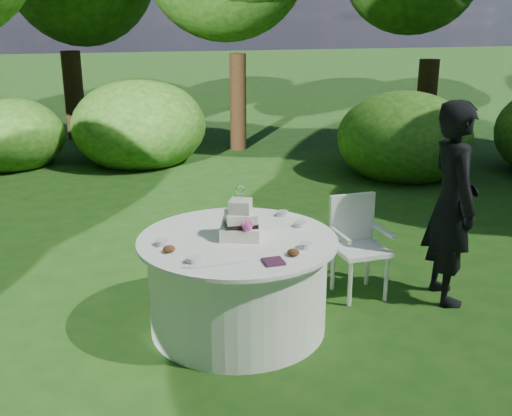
# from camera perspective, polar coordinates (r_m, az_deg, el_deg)

# --- Properties ---
(ground) EXTENTS (80.00, 80.00, 0.00)m
(ground) POSITION_cam_1_polar(r_m,az_deg,el_deg) (4.97, -1.69, -11.19)
(ground) COLOR #143E10
(ground) RESTS_ON ground
(napkins) EXTENTS (0.14, 0.14, 0.02)m
(napkins) POSITION_cam_1_polar(r_m,az_deg,el_deg) (4.19, 1.68, -5.13)
(napkins) COLOR #431D36
(napkins) RESTS_ON table
(feather_plume) EXTENTS (0.48, 0.07, 0.01)m
(feather_plume) POSITION_cam_1_polar(r_m,az_deg,el_deg) (4.17, -3.82, -5.30)
(feather_plume) COLOR white
(feather_plume) RESTS_ON table
(guest) EXTENTS (0.55, 0.72, 1.77)m
(guest) POSITION_cam_1_polar(r_m,az_deg,el_deg) (5.38, 18.18, 0.42)
(guest) COLOR black
(guest) RESTS_ON ground
(table) EXTENTS (1.56, 1.56, 0.77)m
(table) POSITION_cam_1_polar(r_m,az_deg,el_deg) (4.80, -1.73, -7.13)
(table) COLOR white
(table) RESTS_ON ground
(cake) EXTENTS (0.39, 0.39, 0.42)m
(cake) POSITION_cam_1_polar(r_m,az_deg,el_deg) (4.63, -1.47, -1.45)
(cake) COLOR white
(cake) RESTS_ON table
(chair) EXTENTS (0.46, 0.45, 0.90)m
(chair) POSITION_cam_1_polar(r_m,az_deg,el_deg) (5.43, 9.56, -2.84)
(chair) COLOR white
(chair) RESTS_ON ground
(votives) EXTENTS (1.25, 0.90, 0.04)m
(votives) POSITION_cam_1_polar(r_m,az_deg,el_deg) (4.63, -0.45, -2.67)
(votives) COLOR silver
(votives) RESTS_ON table
(petal_cups) EXTENTS (0.93, 0.41, 0.05)m
(petal_cups) POSITION_cam_1_polar(r_m,az_deg,el_deg) (4.34, -2.43, -4.07)
(petal_cups) COLOR #562D16
(petal_cups) RESTS_ON table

